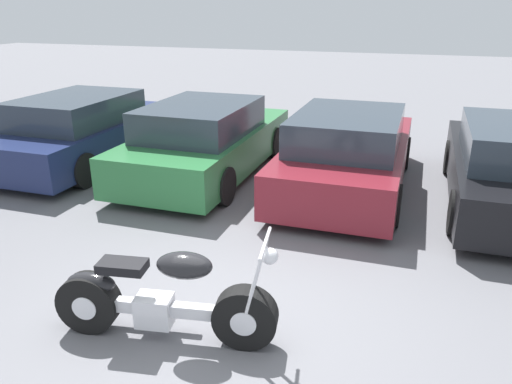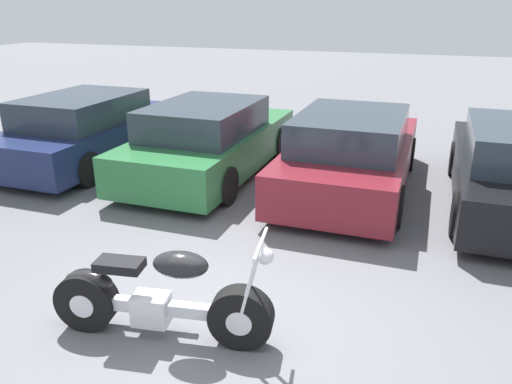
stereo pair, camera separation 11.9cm
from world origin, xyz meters
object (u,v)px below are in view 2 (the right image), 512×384
motorcycle (158,299)px  parked_car_maroon (351,153)px  parked_car_green (210,140)px  parked_car_navy (91,130)px

motorcycle → parked_car_maroon: 4.77m
motorcycle → parked_car_maroon: size_ratio=0.48×
motorcycle → parked_car_maroon: bearing=77.8°
motorcycle → parked_car_green: parked_car_green is taller
parked_car_navy → parked_car_green: same height
parked_car_maroon → motorcycle: bearing=-102.2°
parked_car_navy → parked_car_maroon: same height
motorcycle → parked_car_green: size_ratio=0.48×
parked_car_maroon → parked_car_navy: bearing=-179.2°
motorcycle → parked_car_navy: (-4.17, 4.59, 0.24)m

